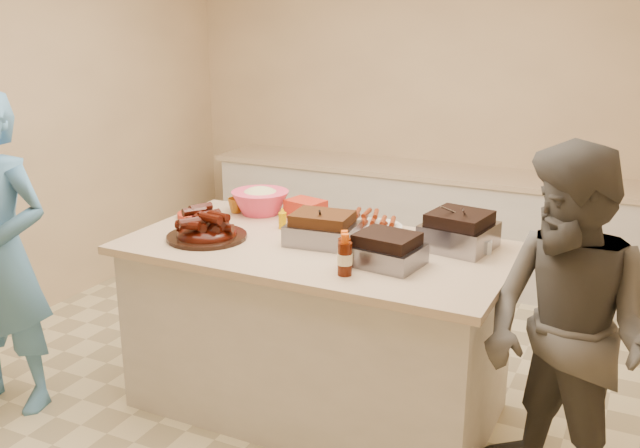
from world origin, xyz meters
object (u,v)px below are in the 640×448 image
at_px(coleslaw_bowl, 261,213).
at_px(plastic_cup, 236,212).
at_px(mustard_bottle, 283,229).
at_px(guest_blue, 18,401).
at_px(bbq_bottle_b, 345,275).
at_px(roasting_pan, 458,248).
at_px(bbq_bottle_a, 344,268).
at_px(rib_platter, 207,238).
at_px(island, 316,405).

xyz_separation_m(coleslaw_bowl, plastic_cup, (-0.15, -0.05, -0.00)).
xyz_separation_m(mustard_bottle, guest_blue, (-1.25, -0.88, -0.95)).
bearing_deg(bbq_bottle_b, coleslaw_bowl, 140.59).
distance_m(roasting_pan, guest_blue, 2.61).
relative_size(bbq_bottle_a, bbq_bottle_b, 0.92).
relative_size(roasting_pan, plastic_cup, 3.40).
height_order(coleslaw_bowl, plastic_cup, coleslaw_bowl).
height_order(roasting_pan, guest_blue, roasting_pan).
relative_size(rib_platter, coleslaw_bowl, 1.25).
distance_m(bbq_bottle_a, guest_blue, 2.10).
bearing_deg(rib_platter, roasting_pan, 19.06).
bearing_deg(island, bbq_bottle_a, -41.75).
xyz_separation_m(rib_platter, roasting_pan, (1.26, 0.43, 0.00)).
relative_size(island, mustard_bottle, 16.25).
relative_size(island, guest_blue, 1.14).
distance_m(island, mustard_bottle, 1.01).
xyz_separation_m(roasting_pan, coleslaw_bowl, (-1.25, 0.11, 0.00)).
bearing_deg(island, guest_blue, -155.21).
bearing_deg(rib_platter, island, 15.72).
bearing_deg(island, coleslaw_bowl, 145.90).
height_order(coleslaw_bowl, bbq_bottle_a, coleslaw_bowl).
distance_m(roasting_pan, mustard_bottle, 0.98).
distance_m(island, coleslaw_bowl, 1.17).
height_order(roasting_pan, bbq_bottle_b, bbq_bottle_b).
height_order(island, roasting_pan, roasting_pan).
relative_size(island, roasting_pan, 6.12).
relative_size(bbq_bottle_b, guest_blue, 0.11).
relative_size(roasting_pan, coleslaw_bowl, 0.95).
xyz_separation_m(island, guest_blue, (-1.54, -0.70, 0.00)).
bearing_deg(plastic_cup, mustard_bottle, -21.71).
xyz_separation_m(island, bbq_bottle_b, (0.31, -0.34, 0.95)).
relative_size(island, coleslaw_bowl, 5.84).
xyz_separation_m(coleslaw_bowl, bbq_bottle_b, (0.88, -0.72, -0.00)).
bearing_deg(plastic_cup, island, -25.67).
bearing_deg(guest_blue, mustard_bottle, 24.49).
xyz_separation_m(rib_platter, guest_blue, (-0.97, -0.54, -0.95)).
bearing_deg(mustard_bottle, plastic_cup, 158.29).
distance_m(bbq_bottle_b, mustard_bottle, 0.80).
bearing_deg(mustard_bottle, guest_blue, -144.93).
bearing_deg(mustard_bottle, rib_platter, -129.57).
xyz_separation_m(bbq_bottle_b, guest_blue, (-1.86, -0.37, -0.95)).
bearing_deg(guest_blue, coleslaw_bowl, 37.31).
distance_m(rib_platter, bbq_bottle_a, 0.85).
distance_m(island, guest_blue, 1.70).
bearing_deg(guest_blue, plastic_cup, 40.63).
bearing_deg(bbq_bottle_a, bbq_bottle_b, -64.57).
height_order(rib_platter, roasting_pan, rib_platter).
relative_size(island, bbq_bottle_a, 10.93).
relative_size(roasting_pan, bbq_bottle_b, 1.65).
xyz_separation_m(coleslaw_bowl, mustard_bottle, (0.27, -0.21, -0.00)).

